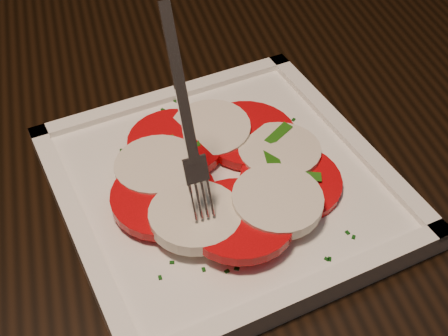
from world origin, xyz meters
TOP-DOWN VIEW (x-y plane):
  - table at (-0.11, 0.16)m, footprint 1.25×0.88m
  - chair at (-0.15, 0.82)m, footprint 0.54×0.54m
  - plate at (-0.02, 0.12)m, footprint 0.32×0.32m
  - caprese_salad at (-0.02, 0.12)m, footprint 0.19×0.21m
  - fork at (-0.05, 0.11)m, footprint 0.04×0.07m

SIDE VIEW (x-z plane):
  - chair at x=-0.15m, z-range 0.07..1.00m
  - table at x=-0.11m, z-range 0.28..1.03m
  - plate at x=-0.02m, z-range 0.75..0.76m
  - caprese_salad at x=-0.02m, z-range 0.76..0.79m
  - fork at x=-0.05m, z-range 0.79..0.93m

